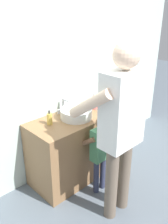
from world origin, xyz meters
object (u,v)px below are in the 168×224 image
Objects in this scene: child_toddler at (100,148)px; toothbrush_cup at (95,105)px; adult_parent at (120,120)px; soap_bottle at (50,119)px.

toothbrush_cup is at bearing 50.66° from child_toddler.
toothbrush_cup is 0.22× the size of child_toddler.
adult_parent reaches higher than child_toddler.
soap_bottle is 0.09× the size of adult_parent.
toothbrush_cup reaches higher than child_toddler.
toothbrush_cup is 0.89m from adult_parent.
soap_bottle is 0.18× the size of child_toddler.
toothbrush_cup is 0.12× the size of adult_parent.
soap_bottle is 0.64m from child_toddler.
adult_parent is (0.22, -0.79, 0.18)m from soap_bottle.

